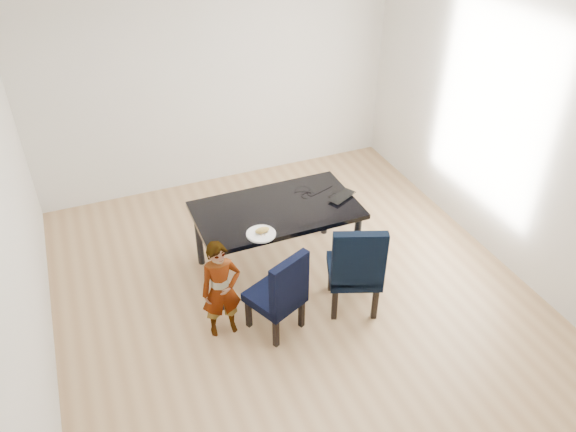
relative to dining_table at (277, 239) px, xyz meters
name	(u,v)px	position (x,y,z in m)	size (l,w,h in m)	color
floor	(296,297)	(0.00, -0.50, -0.38)	(4.50, 5.00, 0.01)	tan
ceiling	(299,18)	(0.00, -0.50, 2.33)	(4.50, 5.00, 0.01)	white
wall_back	(215,79)	(0.00, 2.00, 0.98)	(4.50, 0.01, 2.70)	silver
wall_front	(488,415)	(0.00, -3.00, 0.98)	(4.50, 0.01, 2.70)	silver
wall_left	(12,241)	(-2.25, -0.50, 0.98)	(0.01, 5.00, 2.70)	white
wall_right	(509,135)	(2.25, -0.50, 0.98)	(0.01, 5.00, 2.70)	silver
dining_table	(277,239)	(0.00, 0.00, 0.00)	(1.60, 0.90, 0.75)	black
chair_left	(275,290)	(-0.33, -0.78, 0.06)	(0.42, 0.44, 0.88)	black
chair_right	(355,264)	(0.47, -0.78, 0.12)	(0.48, 0.50, 0.99)	black
child	(221,290)	(-0.78, -0.65, 0.12)	(0.36, 0.24, 0.99)	red
plate	(261,234)	(-0.29, -0.35, 0.38)	(0.27, 0.27, 0.02)	white
sandwich	(262,230)	(-0.27, -0.35, 0.42)	(0.14, 0.06, 0.06)	#B59240
laptop	(338,195)	(0.66, -0.04, 0.39)	(0.32, 0.20, 0.02)	black
cable_tangle	(308,195)	(0.39, 0.10, 0.38)	(0.14, 0.14, 0.01)	black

